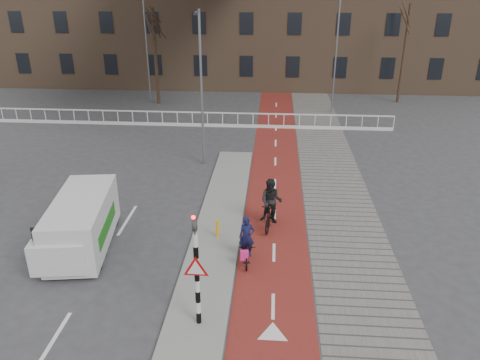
{
  "coord_description": "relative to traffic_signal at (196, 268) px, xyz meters",
  "views": [
    {
      "loc": [
        1.35,
        -12.43,
        9.18
      ],
      "look_at": [
        0.05,
        5.0,
        1.5
      ],
      "focal_mm": 35.0,
      "sensor_mm": 36.0,
      "label": 1
    }
  ],
  "objects": [
    {
      "name": "sidewalk",
      "position": [
        4.9,
        12.02,
        -1.98
      ],
      "size": [
        3.0,
        60.0,
        0.01
      ],
      "primitive_type": "cube",
      "color": "slate",
      "rests_on": "ground"
    },
    {
      "name": "railing",
      "position": [
        -4.4,
        19.02,
        -1.68
      ],
      "size": [
        28.0,
        0.1,
        0.99
      ],
      "color": "silver",
      "rests_on": "ground"
    },
    {
      "name": "curb_island",
      "position": [
        -0.1,
        6.02,
        -1.93
      ],
      "size": [
        1.8,
        16.0,
        0.12
      ],
      "primitive_type": "cube",
      "color": "gray",
      "rests_on": "ground"
    },
    {
      "name": "streetlight_right",
      "position": [
        6.12,
        23.23,
        2.4
      ],
      "size": [
        0.12,
        0.12,
        8.79
      ],
      "primitive_type": "cylinder",
      "color": "slate",
      "rests_on": "ground"
    },
    {
      "name": "cyclist_far",
      "position": [
        1.94,
        5.87,
        -1.13
      ],
      "size": [
        0.99,
        1.98,
        2.04
      ],
      "rotation": [
        0.0,
        0.0,
        -0.19
      ],
      "color": "black",
      "rests_on": "bike_lane"
    },
    {
      "name": "bike_lane",
      "position": [
        2.1,
        12.02,
        -1.98
      ],
      "size": [
        2.5,
        60.0,
        0.01
      ],
      "primitive_type": "cube",
      "color": "maroon",
      "rests_on": "ground"
    },
    {
      "name": "van",
      "position": [
        -4.83,
        3.93,
        -0.98
      ],
      "size": [
        2.4,
        4.68,
        1.92
      ],
      "rotation": [
        0.0,
        0.0,
        0.14
      ],
      "color": "silver",
      "rests_on": "ground"
    },
    {
      "name": "streetlight_near",
      "position": [
        -1.68,
        12.43,
        1.88
      ],
      "size": [
        0.12,
        0.12,
        7.75
      ],
      "primitive_type": "cylinder",
      "color": "slate",
      "rests_on": "ground"
    },
    {
      "name": "streetlight_left",
      "position": [
        -7.72,
        25.05,
        2.24
      ],
      "size": [
        0.12,
        0.12,
        8.45
      ],
      "primitive_type": "cylinder",
      "color": "slate",
      "rests_on": "ground"
    },
    {
      "name": "bollard",
      "position": [
        -0.03,
        4.78,
        -1.52
      ],
      "size": [
        0.12,
        0.12,
        0.7
      ],
      "primitive_type": "cylinder",
      "color": "#FBAE0D",
      "rests_on": "curb_island"
    },
    {
      "name": "traffic_signal",
      "position": [
        0.0,
        0.0,
        0.0
      ],
      "size": [
        0.8,
        0.8,
        3.68
      ],
      "color": "black",
      "rests_on": "curb_island"
    },
    {
      "name": "cyclist_near",
      "position": [
        1.15,
        3.39,
        -1.41
      ],
      "size": [
        0.69,
        1.65,
        1.72
      ],
      "rotation": [
        0.0,
        0.0,
        0.08
      ],
      "color": "black",
      "rests_on": "bike_lane"
    },
    {
      "name": "tree_right",
      "position": [
        11.6,
        26.55,
        1.65
      ],
      "size": [
        0.2,
        0.2,
        7.29
      ],
      "primitive_type": "cylinder",
      "color": "black",
      "rests_on": "ground"
    },
    {
      "name": "tree_mid",
      "position": [
        -7.02,
        24.74,
        1.53
      ],
      "size": [
        0.25,
        0.25,
        7.04
      ],
      "primitive_type": "cylinder",
      "color": "black",
      "rests_on": "ground"
    },
    {
      "name": "ground",
      "position": [
        0.6,
        2.02,
        -1.99
      ],
      "size": [
        120.0,
        120.0,
        0.0
      ],
      "primitive_type": "plane",
      "color": "#38383A",
      "rests_on": "ground"
    }
  ]
}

